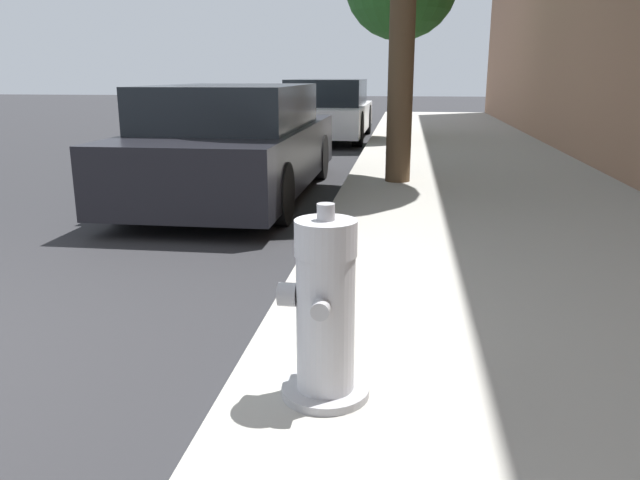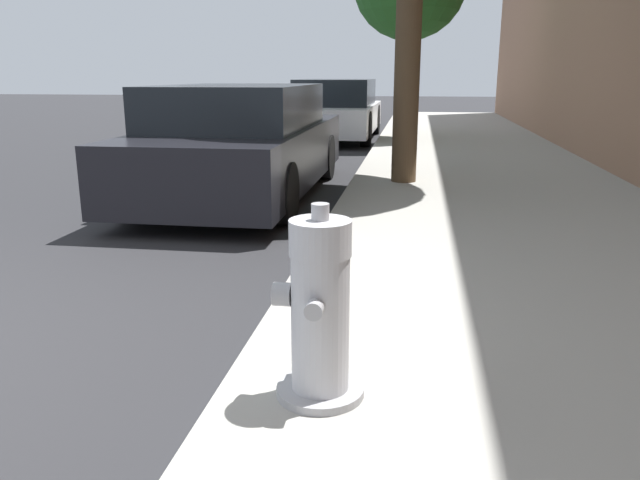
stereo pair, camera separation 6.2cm
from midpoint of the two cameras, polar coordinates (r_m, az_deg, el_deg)
The scene contains 3 objects.
fire_hydrant at distance 2.51m, azimuth 0.69°, elevation -6.69°, with size 0.37×0.36×0.81m.
parked_car_near at distance 7.53m, azimuth -6.84°, elevation 8.78°, with size 1.76×4.54×1.32m.
parked_car_mid at distance 14.26m, azimuth 1.68°, elevation 11.78°, with size 1.74×4.47×1.32m.
Camera 2 is at (2.92, -2.22, 1.44)m, focal length 35.00 mm.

